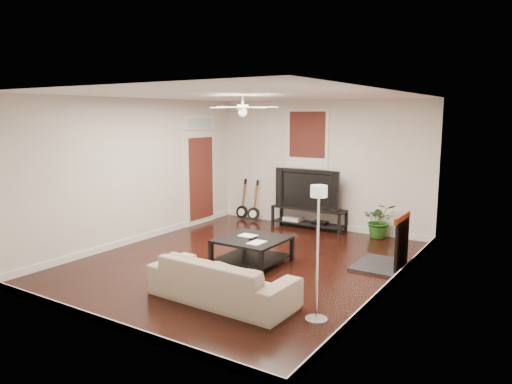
# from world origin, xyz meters

# --- Properties ---
(room) EXTENTS (5.01, 6.01, 2.81)m
(room) POSITION_xyz_m (0.00, 0.00, 1.40)
(room) COLOR black
(room) RESTS_ON ground
(brick_accent) EXTENTS (0.02, 2.20, 2.80)m
(brick_accent) POSITION_xyz_m (2.49, 1.00, 1.40)
(brick_accent) COLOR #A85936
(brick_accent) RESTS_ON floor
(fireplace) EXTENTS (0.80, 1.10, 0.92)m
(fireplace) POSITION_xyz_m (2.20, 1.00, 0.46)
(fireplace) COLOR black
(fireplace) RESTS_ON floor
(window_back) EXTENTS (1.00, 0.06, 1.30)m
(window_back) POSITION_xyz_m (-0.30, 2.97, 1.95)
(window_back) COLOR #3D1710
(window_back) RESTS_ON wall_back
(door_left) EXTENTS (0.08, 1.00, 2.50)m
(door_left) POSITION_xyz_m (-2.46, 1.90, 1.25)
(door_left) COLOR white
(door_left) RESTS_ON wall_left
(tv_stand) EXTENTS (1.67, 0.44, 0.47)m
(tv_stand) POSITION_xyz_m (-0.14, 2.78, 0.23)
(tv_stand) COLOR black
(tv_stand) RESTS_ON floor
(tv) EXTENTS (1.49, 0.20, 0.86)m
(tv) POSITION_xyz_m (-0.14, 2.80, 0.89)
(tv) COLOR black
(tv) RESTS_ON tv_stand
(coffee_table) EXTENTS (1.06, 1.06, 0.44)m
(coffee_table) POSITION_xyz_m (0.19, -0.02, 0.22)
(coffee_table) COLOR black
(coffee_table) RESTS_ON floor
(sofa) EXTENTS (2.08, 0.86, 0.60)m
(sofa) POSITION_xyz_m (0.73, -1.59, 0.30)
(sofa) COLOR tan
(sofa) RESTS_ON floor
(floor_lamp) EXTENTS (0.28, 0.28, 1.68)m
(floor_lamp) POSITION_xyz_m (2.08, -1.49, 0.84)
(floor_lamp) COLOR silver
(floor_lamp) RESTS_ON floor
(potted_plant) EXTENTS (0.82, 0.78, 0.72)m
(potted_plant) POSITION_xyz_m (1.44, 2.82, 0.36)
(potted_plant) COLOR #215618
(potted_plant) RESTS_ON floor
(guitar_left) EXTENTS (0.31, 0.23, 0.97)m
(guitar_left) POSITION_xyz_m (-1.90, 2.75, 0.49)
(guitar_left) COLOR black
(guitar_left) RESTS_ON floor
(guitar_right) EXTENTS (0.33, 0.26, 0.97)m
(guitar_right) POSITION_xyz_m (-1.55, 2.72, 0.49)
(guitar_right) COLOR black
(guitar_right) RESTS_ON floor
(ceiling_fan) EXTENTS (1.24, 1.24, 0.32)m
(ceiling_fan) POSITION_xyz_m (0.00, 0.00, 2.60)
(ceiling_fan) COLOR white
(ceiling_fan) RESTS_ON ceiling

